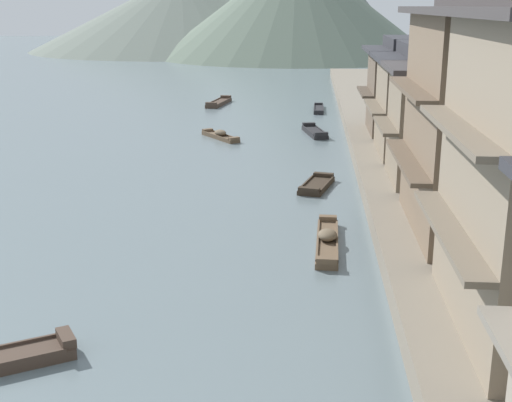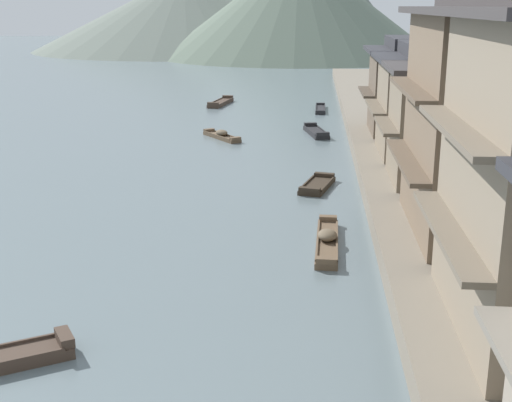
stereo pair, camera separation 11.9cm
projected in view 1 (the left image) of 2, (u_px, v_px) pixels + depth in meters
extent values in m
cube|color=#33281E|center=(316.00, 186.00, 34.50)|extent=(1.93, 3.62, 0.22)
cube|color=#33281E|center=(324.00, 175.00, 35.88)|extent=(1.09, 0.59, 0.19)
cube|color=#33281E|center=(309.00, 189.00, 33.01)|extent=(1.09, 0.59, 0.19)
cube|color=#33281E|center=(306.00, 182.00, 34.62)|extent=(0.77, 2.88, 0.08)
cube|color=#33281E|center=(327.00, 184.00, 34.30)|extent=(0.77, 2.88, 0.08)
cube|color=brown|center=(220.00, 137.00, 47.27)|extent=(3.07, 3.77, 0.21)
cube|color=brown|center=(208.00, 130.00, 48.76)|extent=(0.80, 0.72, 0.19)
cube|color=brown|center=(234.00, 139.00, 45.67)|extent=(0.80, 0.72, 0.19)
cube|color=brown|center=(216.00, 136.00, 47.04)|extent=(2.18, 2.93, 0.08)
cube|color=brown|center=(225.00, 135.00, 47.41)|extent=(2.18, 2.93, 0.08)
ellipsoid|color=brown|center=(220.00, 133.00, 47.18)|extent=(1.20, 1.26, 0.40)
cube|color=#423328|center=(66.00, 338.00, 18.03)|extent=(0.80, 0.98, 0.26)
cube|color=brown|center=(327.00, 243.00, 26.20)|extent=(0.97, 5.25, 0.23)
cube|color=brown|center=(328.00, 218.00, 28.49)|extent=(0.74, 0.38, 0.20)
cube|color=brown|center=(327.00, 260.00, 23.78)|extent=(0.74, 0.38, 0.20)
cube|color=brown|center=(318.00, 239.00, 26.19)|extent=(0.22, 4.73, 0.08)
cube|color=brown|center=(337.00, 239.00, 26.12)|extent=(0.22, 4.73, 0.08)
ellipsoid|color=brown|center=(327.00, 235.00, 26.11)|extent=(0.76, 1.05, 0.40)
cube|color=#232326|center=(315.00, 133.00, 48.77)|extent=(1.93, 4.38, 0.27)
cube|color=#232326|center=(309.00, 124.00, 50.59)|extent=(0.98, 0.55, 0.25)
cube|color=#232326|center=(321.00, 134.00, 46.81)|extent=(0.98, 0.55, 0.25)
cube|color=#232326|center=(308.00, 130.00, 48.66)|extent=(0.90, 3.69, 0.08)
cube|color=#232326|center=(321.00, 130.00, 48.79)|extent=(0.90, 3.69, 0.08)
cube|color=#232326|center=(319.00, 109.00, 59.90)|extent=(0.89, 4.91, 0.19)
cube|color=#232326|center=(319.00, 104.00, 62.06)|extent=(0.77, 0.37, 0.17)
cube|color=#232326|center=(319.00, 111.00, 57.64)|extent=(0.77, 0.37, 0.17)
cube|color=#232326|center=(314.00, 108.00, 59.89)|extent=(0.11, 4.41, 0.08)
cube|color=#232326|center=(323.00, 108.00, 59.83)|extent=(0.11, 4.41, 0.08)
cube|color=#423328|center=(219.00, 103.00, 63.48)|extent=(1.85, 5.43, 0.28)
cube|color=#423328|center=(226.00, 97.00, 65.76)|extent=(1.03, 0.50, 0.25)
cube|color=#423328|center=(211.00, 104.00, 61.05)|extent=(1.03, 0.50, 0.25)
cube|color=#423328|center=(213.00, 101.00, 63.54)|extent=(0.77, 4.79, 0.08)
cube|color=#423328|center=(224.00, 101.00, 63.32)|extent=(0.77, 4.79, 0.08)
cube|color=#6E6151|center=(448.00, 230.00, 17.25)|extent=(0.70, 7.12, 0.16)
cube|color=#6E6151|center=(457.00, 129.00, 16.54)|extent=(0.70, 7.12, 0.16)
cube|color=#75604C|center=(487.00, 126.00, 24.51)|extent=(4.87, 7.50, 7.80)
cube|color=brown|center=(406.00, 160.00, 25.08)|extent=(0.70, 7.50, 0.16)
cube|color=brown|center=(410.00, 89.00, 24.36)|extent=(0.70, 7.50, 0.16)
cube|color=#3D3838|center=(498.00, 10.00, 23.40)|extent=(5.77, 8.40, 0.24)
cube|color=#7F705B|center=(443.00, 127.00, 32.06)|extent=(4.67, 4.98, 5.20)
cube|color=brown|center=(385.00, 126.00, 32.26)|extent=(0.70, 4.98, 0.16)
cube|color=#3D3838|center=(447.00, 68.00, 31.31)|extent=(5.57, 5.88, 0.24)
cube|color=#3D3838|center=(448.00, 57.00, 31.18)|extent=(2.80, 5.88, 0.70)
cube|color=#7F705B|center=(430.00, 108.00, 37.99)|extent=(5.51, 5.99, 5.20)
cube|color=brown|center=(374.00, 107.00, 38.23)|extent=(0.70, 5.99, 0.16)
cube|color=#2D2D33|center=(434.00, 58.00, 37.24)|extent=(6.41, 6.89, 0.24)
cube|color=#2D2D33|center=(434.00, 49.00, 37.11)|extent=(3.31, 6.89, 0.70)
cube|color=brown|center=(408.00, 92.00, 44.64)|extent=(4.86, 5.62, 5.20)
cube|color=#4D4135|center=(365.00, 92.00, 44.86)|extent=(0.70, 5.62, 0.16)
cube|color=#2D2D33|center=(410.00, 50.00, 43.89)|extent=(5.76, 6.52, 0.24)
cube|color=#2D2D33|center=(411.00, 42.00, 43.76)|extent=(2.92, 6.52, 0.70)
cone|color=slate|center=(182.00, 13.00, 139.29)|extent=(61.40, 61.40, 14.92)
cone|color=#5B6B5B|center=(296.00, 4.00, 120.91)|extent=(50.14, 50.14, 18.30)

